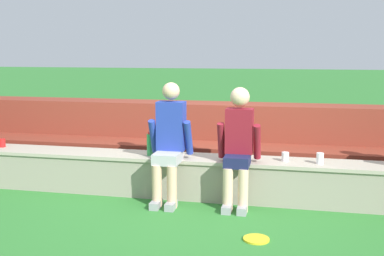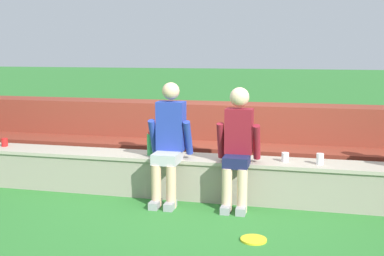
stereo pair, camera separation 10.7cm
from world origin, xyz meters
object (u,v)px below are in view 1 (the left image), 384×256
(person_center, at_px, (169,141))
(plastic_cup_middle, at_px, (2,143))
(water_bottle_center_gap, at_px, (150,144))
(person_right_of_center, at_px, (238,144))
(plastic_cup_right_end, at_px, (285,157))
(plastic_cup_left_end, at_px, (320,158))
(frisbee, at_px, (256,239))

(person_center, relative_size, plastic_cup_middle, 12.63)
(person_center, height_order, plastic_cup_middle, person_center)
(person_center, bearing_deg, water_bottle_center_gap, 144.33)
(person_center, xyz_separation_m, water_bottle_center_gap, (-0.30, 0.21, -0.10))
(person_right_of_center, relative_size, water_bottle_center_gap, 4.72)
(person_right_of_center, distance_m, plastic_cup_right_end, 0.59)
(plastic_cup_middle, bearing_deg, plastic_cup_left_end, -1.14)
(person_right_of_center, height_order, plastic_cup_right_end, person_right_of_center)
(person_center, xyz_separation_m, plastic_cup_right_end, (1.30, 0.25, -0.18))
(plastic_cup_left_end, bearing_deg, person_right_of_center, -168.02)
(person_right_of_center, bearing_deg, frisbee, -72.95)
(plastic_cup_left_end, height_order, frisbee, plastic_cup_left_end)
(person_right_of_center, bearing_deg, plastic_cup_left_end, 11.98)
(plastic_cup_right_end, bearing_deg, person_center, -169.14)
(water_bottle_center_gap, height_order, frisbee, water_bottle_center_gap)
(water_bottle_center_gap, distance_m, plastic_cup_right_end, 1.60)
(person_right_of_center, bearing_deg, person_center, -179.18)
(person_right_of_center, bearing_deg, plastic_cup_middle, 175.08)
(person_center, distance_m, plastic_cup_middle, 2.35)
(person_center, xyz_separation_m, frisbee, (1.08, -0.94, -0.71))
(person_center, distance_m, plastic_cup_right_end, 1.33)
(person_center, xyz_separation_m, plastic_cup_middle, (-2.33, 0.28, -0.18))
(person_center, height_order, water_bottle_center_gap, person_center)
(plastic_cup_middle, xyz_separation_m, frisbee, (3.41, -1.22, -0.53))
(water_bottle_center_gap, bearing_deg, frisbee, -39.98)
(plastic_cup_left_end, xyz_separation_m, frisbee, (-0.60, -1.14, -0.54))
(person_right_of_center, relative_size, plastic_cup_right_end, 12.66)
(water_bottle_center_gap, relative_size, plastic_cup_left_end, 2.26)
(plastic_cup_right_end, distance_m, frisbee, 1.32)
(plastic_cup_right_end, xyz_separation_m, frisbee, (-0.22, -1.19, -0.53))
(water_bottle_center_gap, bearing_deg, person_center, -35.67)
(water_bottle_center_gap, height_order, plastic_cup_middle, water_bottle_center_gap)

